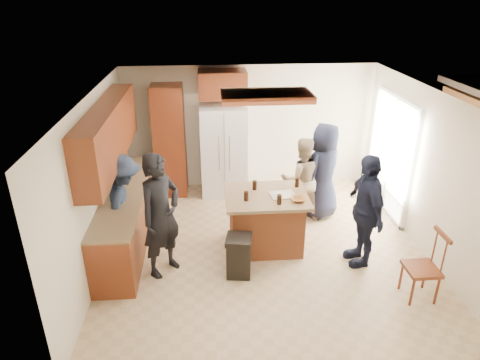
{
  "coord_description": "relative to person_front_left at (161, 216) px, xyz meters",
  "views": [
    {
      "loc": [
        -0.85,
        -5.81,
        3.88
      ],
      "look_at": [
        -0.38,
        0.16,
        1.15
      ],
      "focal_mm": 32.0,
      "sensor_mm": 36.0,
      "label": 1
    }
  ],
  "objects": [
    {
      "name": "person_behind_right",
      "position": [
        2.72,
        1.49,
        -0.05
      ],
      "size": [
        1.01,
        0.99,
        1.75
      ],
      "primitive_type": "imported",
      "rotation": [
        0.0,
        0.0,
        3.89
      ],
      "color": "black",
      "rests_on": "ground"
    },
    {
      "name": "refrigerator",
      "position": [
        1.0,
        2.59,
        -0.03
      ],
      "size": [
        0.9,
        0.76,
        1.8
      ],
      "color": "white",
      "rests_on": "ground"
    },
    {
      "name": "person_front_left",
      "position": [
        0.0,
        0.0,
        0.0
      ],
      "size": [
        0.82,
        0.83,
        1.86
      ],
      "primitive_type": "imported",
      "rotation": [
        0.0,
        0.0,
        0.83
      ],
      "color": "black",
      "rests_on": "ground"
    },
    {
      "name": "person_behind_left",
      "position": [
        2.31,
        1.41,
        -0.16
      ],
      "size": [
        0.77,
        0.49,
        1.54
      ],
      "primitive_type": "imported",
      "rotation": [
        0.0,
        0.0,
        3.18
      ],
      "color": "tan",
      "rests_on": "ground"
    },
    {
      "name": "island_items",
      "position": [
        1.8,
        0.43,
        0.04
      ],
      "size": [
        0.93,
        0.65,
        0.15
      ],
      "color": "silver",
      "rests_on": "kitchen_island"
    },
    {
      "name": "person_counter",
      "position": [
        -0.61,
        0.57,
        -0.12
      ],
      "size": [
        0.55,
        1.07,
        1.62
      ],
      "primitive_type": "imported",
      "rotation": [
        0.0,
        0.0,
        1.63
      ],
      "color": "#1A2334",
      "rests_on": "ground"
    },
    {
      "name": "spindle_chair",
      "position": [
        3.49,
        -0.87,
        -0.48
      ],
      "size": [
        0.42,
        0.42,
        0.99
      ],
      "color": "maroon",
      "rests_on": "ground"
    },
    {
      "name": "person_side_right",
      "position": [
        2.96,
        0.01,
        -0.05
      ],
      "size": [
        0.58,
        1.06,
        1.75
      ],
      "primitive_type": "imported",
      "rotation": [
        0.0,
        0.0,
        -1.51
      ],
      "color": "black",
      "rests_on": "ground"
    },
    {
      "name": "left_cabinetry",
      "position": [
        -0.69,
        0.87,
        0.03
      ],
      "size": [
        0.64,
        3.0,
        2.3
      ],
      "color": "maroon",
      "rests_on": "ground"
    },
    {
      "name": "trash_bin",
      "position": [
        1.09,
        -0.18,
        -0.61
      ],
      "size": [
        0.42,
        0.42,
        0.63
      ],
      "color": "black",
      "rests_on": "ground"
    },
    {
      "name": "kitchen_island",
      "position": [
        1.57,
        0.53,
        -0.46
      ],
      "size": [
        1.28,
        1.03,
        0.93
      ],
      "color": "#AC532C",
      "rests_on": "ground"
    },
    {
      "name": "room_shell",
      "position": [
        5.92,
        2.12,
        -0.06
      ],
      "size": [
        8.0,
        5.2,
        5.0
      ],
      "color": "tan",
      "rests_on": "ground"
    },
    {
      "name": "back_wall_units",
      "position": [
        0.22,
        2.67,
        0.45
      ],
      "size": [
        1.8,
        0.6,
        2.45
      ],
      "color": "maroon",
      "rests_on": "ground"
    }
  ]
}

